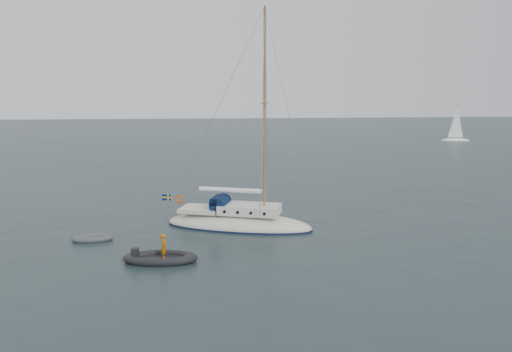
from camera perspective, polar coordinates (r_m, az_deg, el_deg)
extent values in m
plane|color=black|center=(31.98, -0.60, -6.96)|extent=(300.00, 300.00, 0.00)
ellipsoid|color=silver|center=(34.10, -2.00, -5.62)|extent=(10.06, 3.13, 1.68)
cube|color=silver|center=(33.89, -0.69, -3.70)|extent=(4.03, 2.12, 0.62)
cube|color=silver|center=(33.76, -6.57, -4.13)|extent=(2.68, 2.12, 0.28)
cylinder|color=#0B1937|center=(33.67, -4.20, -3.28)|extent=(1.07, 1.85, 1.07)
cube|color=#0B1937|center=(33.62, -4.59, -2.91)|extent=(0.50, 1.85, 0.45)
cylinder|color=#945E3A|center=(33.14, 1.03, 7.17)|extent=(0.17, 0.17, 13.42)
cylinder|color=#945E3A|center=(33.12, 1.03, 8.33)|extent=(0.06, 2.46, 0.06)
cylinder|color=#945E3A|center=(33.53, -2.98, -1.77)|extent=(4.70, 0.11, 0.11)
cylinder|color=white|center=(33.52, -2.98, -1.67)|extent=(4.37, 0.31, 0.31)
cylinder|color=gray|center=(33.70, -9.63, -3.39)|extent=(0.04, 2.46, 0.04)
torus|color=#E94500|center=(34.36, -9.67, -3.14)|extent=(0.60, 0.11, 0.60)
cylinder|color=#945E3A|center=(33.75, -10.29, -3.58)|extent=(0.03, 0.03, 1.01)
cube|color=navy|center=(33.70, -10.88, -3.03)|extent=(0.67, 0.02, 0.42)
cube|color=#EFB905|center=(33.70, -10.88, -3.03)|extent=(0.69, 0.03, 0.10)
cube|color=#EFB905|center=(33.69, -10.67, -3.03)|extent=(0.10, 0.03, 0.45)
cylinder|color=black|center=(34.82, -3.26, -3.36)|extent=(0.20, 0.07, 0.20)
cylinder|color=black|center=(32.73, -3.04, -4.19)|extent=(0.20, 0.07, 0.20)
cylinder|color=black|center=(34.88, -1.79, -3.33)|extent=(0.20, 0.07, 0.20)
cylinder|color=black|center=(32.80, -1.47, -4.15)|extent=(0.20, 0.07, 0.20)
cylinder|color=black|center=(34.96, -0.33, -3.29)|extent=(0.20, 0.07, 0.20)
cylinder|color=black|center=(32.88, 0.08, -4.11)|extent=(0.20, 0.07, 0.20)
cylinder|color=black|center=(35.07, 1.13, -3.25)|extent=(0.20, 0.07, 0.20)
cylinder|color=black|center=(33.00, 1.63, -4.07)|extent=(0.20, 0.07, 0.20)
cube|color=#4C4B50|center=(32.74, -18.19, -6.85)|extent=(1.54, 0.63, 0.09)
cube|color=black|center=(27.88, -10.86, -9.32)|extent=(2.51, 1.05, 0.13)
cube|color=black|center=(27.91, -13.70, -8.69)|extent=(0.37, 0.37, 0.63)
imported|color=#CF6402|center=(27.64, -10.47, -7.89)|extent=(0.42, 0.55, 1.36)
ellipsoid|color=white|center=(102.92, 21.82, 3.78)|extent=(5.45, 1.82, 0.91)
cylinder|color=gray|center=(102.67, 21.94, 5.78)|extent=(0.09, 0.09, 6.36)
cone|color=white|center=(102.65, 21.92, 5.78)|extent=(2.91, 2.91, 5.90)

